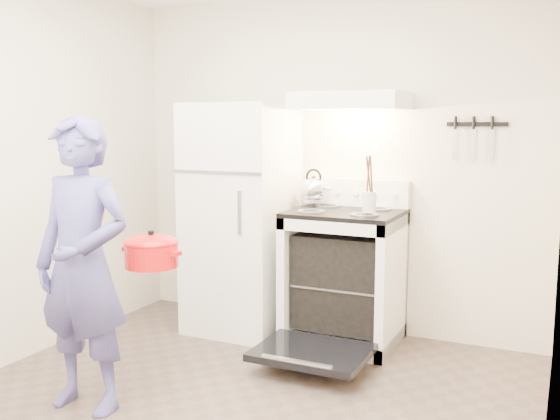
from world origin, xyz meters
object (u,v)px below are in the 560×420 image
object	(u,v)px
stove_body	(344,279)
person	(83,265)
dutch_oven	(152,254)
refrigerator	(242,218)
tea_kettle	(313,188)

from	to	relation	value
stove_body	person	world-z (taller)	person
person	dutch_oven	size ratio (longest dim) A/B	4.28
dutch_oven	person	bearing A→B (deg)	-124.97
refrigerator	stove_body	world-z (taller)	refrigerator
refrigerator	person	bearing A→B (deg)	-94.65
refrigerator	tea_kettle	xyz separation A→B (m)	(0.51, 0.17, 0.24)
stove_body	refrigerator	bearing A→B (deg)	-178.23
refrigerator	tea_kettle	size ratio (longest dim) A/B	6.20
refrigerator	dutch_oven	world-z (taller)	refrigerator
refrigerator	dutch_oven	bearing A→B (deg)	-85.70
tea_kettle	person	distance (m)	1.85
stove_body	tea_kettle	world-z (taller)	tea_kettle
person	dutch_oven	bearing A→B (deg)	52.27
tea_kettle	refrigerator	bearing A→B (deg)	-162.17
refrigerator	person	world-z (taller)	refrigerator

